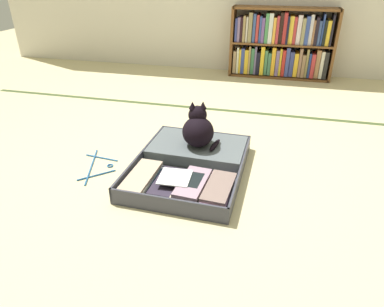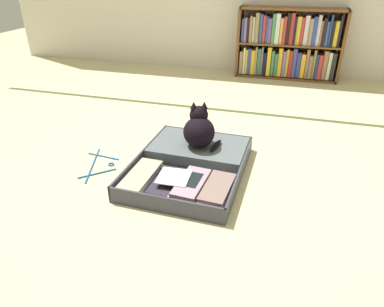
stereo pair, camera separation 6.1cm
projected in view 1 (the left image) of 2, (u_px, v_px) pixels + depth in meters
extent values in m
plane|color=#C9BC8B|center=(205.00, 170.00, 2.20)|extent=(10.00, 10.00, 0.00)
cube|color=#3C4D27|center=(229.00, 111.00, 3.09)|extent=(4.80, 0.05, 0.00)
cube|color=brown|center=(233.00, 41.00, 3.97)|extent=(0.03, 0.25, 0.76)
cube|color=brown|center=(334.00, 46.00, 3.73)|extent=(0.03, 0.25, 0.76)
cube|color=brown|center=(286.00, 8.00, 3.67)|extent=(1.11, 0.25, 0.02)
cube|color=brown|center=(278.00, 76.00, 4.03)|extent=(1.11, 0.25, 0.02)
cube|color=brown|center=(282.00, 43.00, 3.85)|extent=(1.08, 0.25, 0.02)
cube|color=#997D58|center=(236.00, 61.00, 4.06)|extent=(0.04, 0.21, 0.25)
cube|color=beige|center=(239.00, 59.00, 4.04)|extent=(0.02, 0.21, 0.29)
cube|color=gold|center=(241.00, 60.00, 4.05)|extent=(0.02, 0.21, 0.27)
cube|color=#364690|center=(243.00, 59.00, 4.04)|extent=(0.04, 0.21, 0.28)
cube|color=gold|center=(247.00, 60.00, 4.03)|extent=(0.04, 0.21, 0.27)
cube|color=#A08153|center=(250.00, 59.00, 4.01)|extent=(0.02, 0.21, 0.31)
cube|color=#3C764F|center=(253.00, 60.00, 4.02)|extent=(0.04, 0.21, 0.29)
cube|color=slate|center=(256.00, 59.00, 4.00)|extent=(0.02, 0.21, 0.31)
cube|color=black|center=(258.00, 62.00, 4.01)|extent=(0.04, 0.21, 0.25)
cube|color=yellow|center=(263.00, 59.00, 3.97)|extent=(0.04, 0.21, 0.31)
cube|color=#4C875E|center=(266.00, 61.00, 3.99)|extent=(0.03, 0.21, 0.27)
cube|color=#3F7356|center=(269.00, 62.00, 3.98)|extent=(0.03, 0.21, 0.25)
cube|color=gold|center=(274.00, 60.00, 3.96)|extent=(0.04, 0.21, 0.31)
cube|color=slate|center=(277.00, 62.00, 3.95)|extent=(0.04, 0.21, 0.28)
cube|color=gold|center=(280.00, 61.00, 3.95)|extent=(0.03, 0.21, 0.30)
cube|color=red|center=(283.00, 62.00, 3.93)|extent=(0.04, 0.21, 0.29)
cube|color=#3C488E|center=(287.00, 61.00, 3.92)|extent=(0.04, 0.21, 0.32)
cube|color=#394286|center=(291.00, 63.00, 3.93)|extent=(0.04, 0.21, 0.27)
cube|color=yellow|center=(296.00, 63.00, 3.92)|extent=(0.04, 0.21, 0.26)
cube|color=#97705A|center=(300.00, 61.00, 3.90)|extent=(0.03, 0.21, 0.31)
cube|color=#8E6D4C|center=(303.00, 65.00, 3.89)|extent=(0.04, 0.21, 0.25)
cube|color=#92834E|center=(306.00, 62.00, 3.88)|extent=(0.03, 0.21, 0.31)
cube|color=navy|center=(309.00, 64.00, 3.89)|extent=(0.02, 0.21, 0.26)
cube|color=#B53135|center=(312.00, 65.00, 3.87)|extent=(0.04, 0.21, 0.26)
cube|color=#A1764D|center=(317.00, 63.00, 3.86)|extent=(0.04, 0.21, 0.31)
cube|color=beige|center=(321.00, 64.00, 3.85)|extent=(0.03, 0.21, 0.29)
cube|color=#272626|center=(325.00, 64.00, 3.83)|extent=(0.04, 0.21, 0.29)
cube|color=#39418D|center=(237.00, 29.00, 3.90)|extent=(0.03, 0.21, 0.25)
cube|color=slate|center=(240.00, 29.00, 3.88)|extent=(0.03, 0.21, 0.26)
cube|color=black|center=(242.00, 29.00, 3.89)|extent=(0.03, 0.21, 0.26)
cube|color=#9A8051|center=(245.00, 28.00, 3.86)|extent=(0.03, 0.21, 0.28)
cube|color=silver|center=(248.00, 29.00, 3.87)|extent=(0.02, 0.21, 0.27)
cube|color=#8D7F55|center=(251.00, 27.00, 3.84)|extent=(0.04, 0.21, 0.31)
cube|color=#374F8C|center=(255.00, 27.00, 3.85)|extent=(0.03, 0.21, 0.30)
cube|color=#B63536|center=(258.00, 28.00, 3.84)|extent=(0.03, 0.21, 0.29)
cube|color=#354E96|center=(261.00, 29.00, 3.84)|extent=(0.02, 0.21, 0.28)
cube|color=#6D4C93|center=(263.00, 30.00, 3.83)|extent=(0.03, 0.21, 0.26)
cube|color=#448950|center=(267.00, 27.00, 3.80)|extent=(0.03, 0.21, 0.31)
cube|color=silver|center=(271.00, 28.00, 3.79)|extent=(0.04, 0.21, 0.31)
cube|color=gold|center=(275.00, 30.00, 3.80)|extent=(0.03, 0.21, 0.27)
cube|color=#B5363E|center=(278.00, 29.00, 3.78)|extent=(0.03, 0.21, 0.29)
cube|color=black|center=(281.00, 27.00, 3.78)|extent=(0.04, 0.21, 0.32)
cube|color=#AA2C2D|center=(285.00, 27.00, 3.76)|extent=(0.04, 0.21, 0.32)
cube|color=black|center=(288.00, 29.00, 3.76)|extent=(0.02, 0.21, 0.29)
cube|color=yellow|center=(291.00, 29.00, 3.77)|extent=(0.04, 0.21, 0.29)
cube|color=#B33437|center=(295.00, 30.00, 3.76)|extent=(0.03, 0.21, 0.28)
cube|color=silver|center=(299.00, 29.00, 3.75)|extent=(0.04, 0.21, 0.30)
cube|color=#8F855D|center=(303.00, 31.00, 3.73)|extent=(0.03, 0.21, 0.27)
cube|color=#344895|center=(307.00, 30.00, 3.72)|extent=(0.04, 0.21, 0.29)
cube|color=silver|center=(311.00, 29.00, 3.72)|extent=(0.03, 0.21, 0.31)
cube|color=#A56F4C|center=(313.00, 32.00, 3.72)|extent=(0.02, 0.21, 0.25)
cube|color=black|center=(316.00, 31.00, 3.70)|extent=(0.03, 0.21, 0.29)
cube|color=#364C82|center=(319.00, 32.00, 3.70)|extent=(0.03, 0.21, 0.25)
cube|color=navy|center=(322.00, 29.00, 3.69)|extent=(0.02, 0.21, 0.32)
cube|color=black|center=(324.00, 32.00, 3.69)|extent=(0.03, 0.21, 0.26)
cube|color=gold|center=(327.00, 32.00, 3.69)|extent=(0.04, 0.21, 0.26)
cube|color=black|center=(331.00, 30.00, 3.66)|extent=(0.02, 0.21, 0.31)
cube|color=#373843|center=(179.00, 191.00, 1.98)|extent=(0.66, 0.44, 0.01)
cube|color=#373843|center=(167.00, 206.00, 1.79)|extent=(0.65, 0.03, 0.10)
cube|color=#373843|center=(127.00, 176.00, 2.04)|extent=(0.02, 0.43, 0.10)
cube|color=#373843|center=(235.00, 193.00, 1.89)|extent=(0.02, 0.43, 0.10)
cube|color=#4C4E54|center=(179.00, 189.00, 1.98)|extent=(0.64, 0.42, 0.01)
cube|color=#373843|center=(198.00, 156.00, 2.34)|extent=(0.66, 0.44, 0.01)
cube|color=#373843|center=(205.00, 137.00, 2.50)|extent=(0.65, 0.03, 0.10)
cube|color=#373843|center=(153.00, 144.00, 2.40)|extent=(0.02, 0.43, 0.10)
cube|color=#373843|center=(245.00, 156.00, 2.25)|extent=(0.02, 0.43, 0.10)
cube|color=#4C4E54|center=(198.00, 155.00, 2.34)|extent=(0.64, 0.42, 0.01)
cylinder|color=black|center=(189.00, 170.00, 2.16)|extent=(0.63, 0.03, 0.02)
cube|color=#2D4C6B|center=(142.00, 182.00, 2.02)|extent=(0.15, 0.32, 0.02)
cube|color=silver|center=(141.00, 178.00, 2.01)|extent=(0.14, 0.37, 0.02)
cube|color=tan|center=(141.00, 176.00, 2.00)|extent=(0.15, 0.36, 0.02)
cube|color=#1E2D2C|center=(165.00, 186.00, 1.98)|extent=(0.15, 0.33, 0.02)
cube|color=#2C2434|center=(167.00, 182.00, 1.99)|extent=(0.15, 0.31, 0.02)
cube|color=slate|center=(192.00, 190.00, 1.94)|extent=(0.14, 0.35, 0.02)
cube|color=tan|center=(191.00, 186.00, 1.94)|extent=(0.16, 0.32, 0.02)
cube|color=gray|center=(193.00, 183.00, 1.93)|extent=(0.16, 0.32, 0.02)
cube|color=silver|center=(217.00, 193.00, 1.92)|extent=(0.15, 0.36, 0.02)
cube|color=#976A93|center=(218.00, 190.00, 1.91)|extent=(0.15, 0.33, 0.02)
cube|color=#7B655D|center=(219.00, 187.00, 1.90)|extent=(0.16, 0.32, 0.02)
cube|color=white|center=(175.00, 177.00, 1.95)|extent=(0.19, 0.19, 0.01)
cube|color=black|center=(183.00, 178.00, 1.95)|extent=(0.22, 0.17, 0.01)
cube|color=#525A5D|center=(198.00, 149.00, 2.32)|extent=(0.63, 0.41, 0.09)
torus|color=white|center=(197.00, 144.00, 2.29)|extent=(0.11, 0.11, 0.01)
cylinder|color=black|center=(181.00, 135.00, 2.53)|extent=(0.02, 0.02, 0.09)
cylinder|color=black|center=(229.00, 141.00, 2.45)|extent=(0.02, 0.02, 0.09)
cube|color=white|center=(184.00, 211.00, 1.78)|extent=(0.03, 0.00, 0.02)
cube|color=red|center=(146.00, 205.00, 1.83)|extent=(0.04, 0.00, 0.03)
cube|color=white|center=(148.00, 198.00, 1.81)|extent=(0.03, 0.00, 0.02)
ellipsoid|color=black|center=(198.00, 132.00, 2.23)|extent=(0.26, 0.28, 0.19)
ellipsoid|color=black|center=(197.00, 134.00, 2.31)|extent=(0.16, 0.12, 0.11)
sphere|color=black|center=(198.00, 115.00, 2.23)|extent=(0.12, 0.12, 0.12)
cone|color=black|center=(203.00, 105.00, 2.19)|extent=(0.05, 0.05, 0.05)
cone|color=black|center=(192.00, 105.00, 2.19)|extent=(0.05, 0.05, 0.05)
sphere|color=gold|center=(200.00, 111.00, 2.27)|extent=(0.02, 0.02, 0.02)
sphere|color=gold|center=(194.00, 111.00, 2.27)|extent=(0.02, 0.02, 0.02)
ellipsoid|color=black|center=(215.00, 145.00, 2.24)|extent=(0.06, 0.18, 0.03)
cylinder|color=#245B91|center=(91.00, 166.00, 2.22)|extent=(0.15, 0.42, 0.01)
cylinder|color=#245B91|center=(102.00, 158.00, 2.32)|extent=(0.24, 0.03, 0.01)
cylinder|color=#245B91|center=(96.00, 175.00, 2.13)|extent=(0.18, 0.17, 0.01)
torus|color=#245B91|center=(110.00, 166.00, 2.23)|extent=(0.05, 0.05, 0.01)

